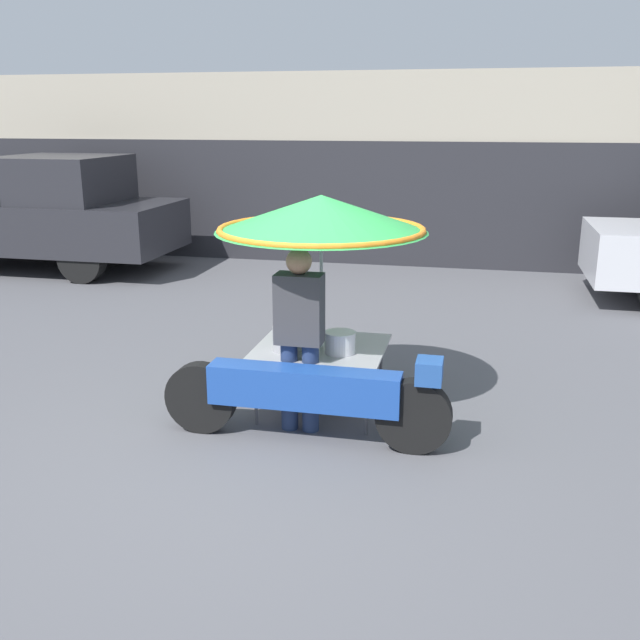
% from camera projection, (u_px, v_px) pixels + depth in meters
% --- Properties ---
extents(ground_plane, '(36.00, 36.00, 0.00)m').
position_uv_depth(ground_plane, '(266.00, 451.00, 5.59)').
color(ground_plane, '#56565B').
extents(shopfront_building, '(28.00, 2.06, 3.27)m').
position_uv_depth(shopfront_building, '(397.00, 167.00, 13.09)').
color(shopfront_building, '#B2A893').
rests_on(shopfront_building, ground).
extents(vendor_motorcycle_cart, '(2.34, 1.78, 1.91)m').
position_uv_depth(vendor_motorcycle_cart, '(319.00, 253.00, 5.89)').
color(vendor_motorcycle_cart, black).
rests_on(vendor_motorcycle_cart, ground).
extents(vendor_person, '(0.38, 0.22, 1.54)m').
position_uv_depth(vendor_person, '(299.00, 332.00, 5.76)').
color(vendor_person, navy).
rests_on(vendor_person, ground).
extents(pickup_truck, '(5.43, 1.98, 1.91)m').
position_uv_depth(pickup_truck, '(26.00, 214.00, 12.11)').
color(pickup_truck, black).
rests_on(pickup_truck, ground).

